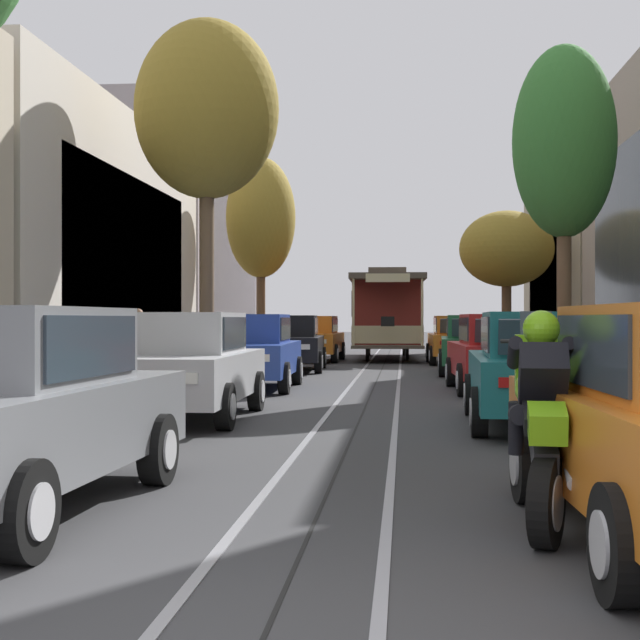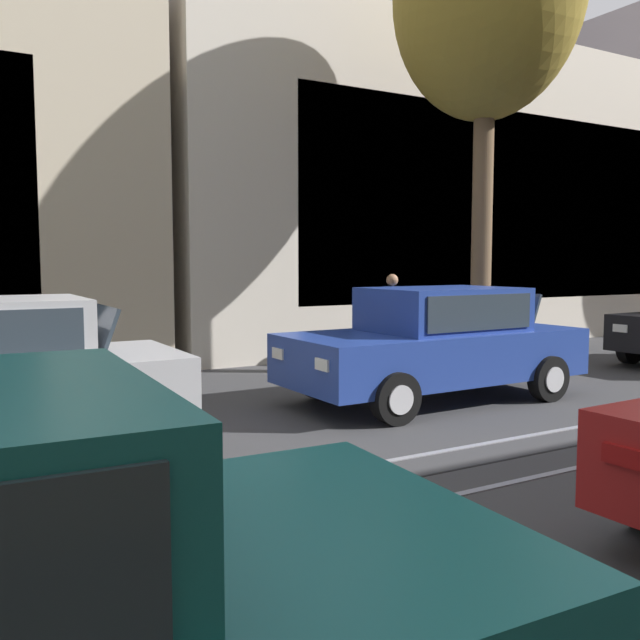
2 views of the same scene
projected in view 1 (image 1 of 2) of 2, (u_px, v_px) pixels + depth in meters
The scene contains 19 objects.
ground_plane at pixel (377, 381), 22.04m from camera, with size 160.00×160.00×0.00m, color #38383A.
trolley_track_rails at pixel (380, 374), 24.63m from camera, with size 1.14×54.04×0.01m.
building_facade_left at pixel (73, 230), 27.29m from camera, with size 5.12×45.74×9.98m.
parked_car_silver_second_left at pixel (184, 365), 13.68m from camera, with size 2.02×4.37×1.58m.
parked_car_blue_mid_left at pixel (250, 351), 19.53m from camera, with size 2.07×4.39×1.58m.
parked_car_black_fourth_left at pixel (290, 343), 26.33m from camera, with size 2.14×4.42×1.58m.
parked_car_orange_fifth_left at pixel (313, 338), 32.17m from camera, with size 2.07×4.39×1.58m.
parked_car_teal_second_right at pixel (540, 369), 12.71m from camera, with size 2.11×4.41×1.58m.
parked_car_red_mid_right at pixel (500, 352), 18.78m from camera, with size 2.10×4.40×1.58m.
parked_car_green_fourth_right at pixel (476, 344), 24.60m from camera, with size 2.11×4.41×1.58m.
parked_car_orange_fifth_right at pixel (458, 340), 30.34m from camera, with size 2.04×4.38×1.58m.
street_tree_kerb_left_second at pixel (207, 111), 21.75m from camera, with size 3.43×2.97×8.57m.
street_tree_kerb_left_mid at pixel (261, 219), 33.47m from camera, with size 2.52×2.72×7.37m.
street_tree_kerb_right_second at pixel (564, 144), 20.62m from camera, with size 2.30×2.29×7.63m.
street_tree_kerb_right_mid at pixel (507, 250), 33.66m from camera, with size 3.44×3.14×5.43m.
cable_car_trolley at pixel (387, 314), 34.76m from camera, with size 2.79×9.17×3.28m.
motorcycle_with_rider at pixel (541, 413), 6.53m from camera, with size 0.57×1.94×1.55m.
pedestrian_on_left_pavement at pixel (138, 341), 21.03m from camera, with size 0.55×0.41×1.72m.
fire_hydrant at pixel (59, 400), 12.13m from camera, with size 0.40×0.22×0.84m.
Camera 1 is at (0.65, -3.65, 1.49)m, focal length 51.76 mm.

